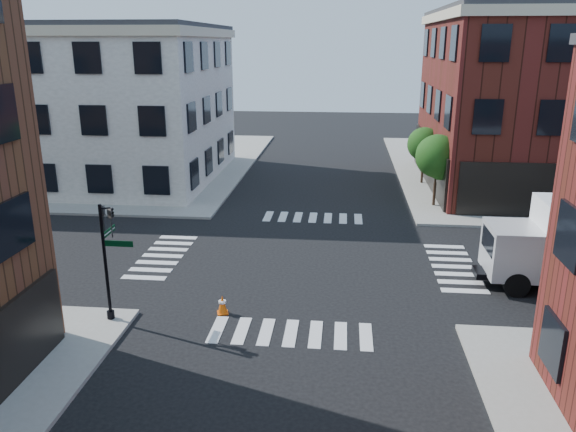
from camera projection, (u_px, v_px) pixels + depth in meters
The scene contains 7 objects.
ground at pixel (305, 261), 26.92m from camera, with size 120.00×120.00×0.00m, color black.
sidewalk_nw at pixel (82, 162), 48.84m from camera, with size 30.00×30.00×0.15m, color gray.
building_nw at pixel (69, 105), 42.29m from camera, with size 22.00×16.00×11.00m, color beige.
tree_near at pixel (438, 158), 34.73m from camera, with size 2.69×2.69×4.49m.
tree_far at pixel (425, 146), 40.52m from camera, with size 2.43×2.43×4.07m.
signal_pole at pixel (108, 250), 20.36m from camera, with size 1.29×1.24×4.60m.
traffic_cone at pixel (222, 305), 21.66m from camera, with size 0.51×0.51×0.76m.
Camera 1 is at (1.70, -25.01, 10.08)m, focal length 35.00 mm.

